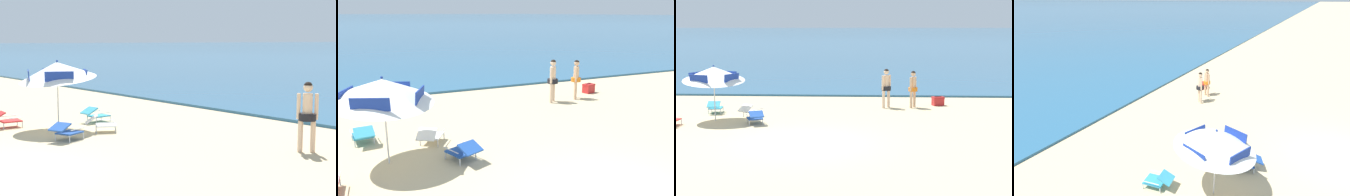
{
  "view_description": "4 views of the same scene",
  "coord_description": "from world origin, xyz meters",
  "views": [
    {
      "loc": [
        9.89,
        -3.33,
        2.69
      ],
      "look_at": [
        0.3,
        4.37,
        1.26
      ],
      "focal_mm": 53.5,
      "sensor_mm": 36.0,
      "label": 1
    },
    {
      "loc": [
        -4.31,
        -4.49,
        3.48
      ],
      "look_at": [
        -0.13,
        4.81,
        0.9
      ],
      "focal_mm": 36.23,
      "sensor_mm": 36.0,
      "label": 2
    },
    {
      "loc": [
        1.95,
        -14.64,
        3.55
      ],
      "look_at": [
        1.0,
        4.67,
        0.72
      ],
      "focal_mm": 52.84,
      "sensor_mm": 36.0,
      "label": 3
    },
    {
      "loc": [
        -9.97,
        1.32,
        5.42
      ],
      "look_at": [
        -0.54,
        6.13,
        1.45
      ],
      "focal_mm": 28.74,
      "sensor_mm": 36.0,
      "label": 4
    }
  ],
  "objects": [
    {
      "name": "ground_plane",
      "position": [
        0.0,
        0.0,
        0.0
      ],
      "size": [
        800.0,
        800.0,
        0.0
      ],
      "primitive_type": "plane",
      "color": "tan"
    },
    {
      "name": "ocean_water",
      "position": [
        0.0,
        409.97,
        0.05
      ],
      "size": [
        800.0,
        800.0,
        0.1
      ],
      "primitive_type": "cube",
      "color": "#285B7F",
      "rests_on": "ground"
    },
    {
      "name": "beach_umbrella_striped_main",
      "position": [
        -3.8,
        3.42,
        1.78
      ],
      "size": [
        2.96,
        2.99,
        2.19
      ],
      "color": "silver",
      "rests_on": "ground"
    },
    {
      "name": "lounge_chair_under_umbrella",
      "position": [
        -2.65,
        4.2,
        0.27
      ],
      "size": [
        0.91,
        1.03,
        0.53
      ],
      "color": "white",
      "rests_on": "ground"
    },
    {
      "name": "lounge_chair_facing_sea",
      "position": [
        -2.14,
        2.81,
        0.28
      ],
      "size": [
        0.82,
        1.01,
        0.51
      ],
      "color": "#1E4799",
      "rests_on": "ground"
    },
    {
      "name": "lounge_chair_spare_folded",
      "position": [
        -4.3,
        4.99,
        0.27
      ],
      "size": [
        0.64,
        0.94,
        0.52
      ],
      "color": "teal",
      "rests_on": "ground"
    },
    {
      "name": "person_standing_near_shore",
      "position": [
        2.73,
        6.7,
        0.99
      ],
      "size": [
        0.42,
        0.42,
        1.7
      ],
      "color": "beige",
      "rests_on": "ground"
    },
    {
      "name": "person_standing_beside",
      "position": [
        3.9,
        6.78,
        0.93
      ],
      "size": [
        0.4,
        0.41,
        1.61
      ],
      "color": "#D8A87F",
      "rests_on": "ground"
    },
    {
      "name": "cooler_box",
      "position": [
        5.08,
        7.44,
        0.2
      ],
      "size": [
        0.57,
        0.47,
        0.43
      ],
      "color": "red",
      "rests_on": "ground"
    }
  ]
}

